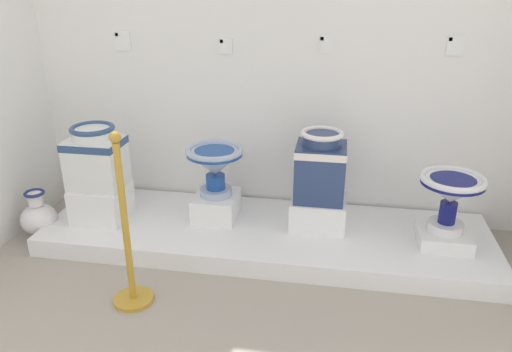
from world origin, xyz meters
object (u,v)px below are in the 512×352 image
Objects in this scene: info_placard_fourth at (455,45)px; decorative_vase_spare at (39,217)px; stanchion_post_near_left at (128,252)px; plinth_block_broad_patterned at (318,211)px; plinth_block_tall_cobalt at (216,206)px; antique_toilet_pale_glazed at (451,191)px; plinth_block_pale_glazed at (444,237)px; info_placard_first at (122,41)px; plinth_block_slender_white at (102,202)px; antique_toilet_slender_white at (96,156)px; antique_toilet_broad_patterned at (321,165)px; info_placard_second at (226,46)px; antique_toilet_tall_cobalt at (215,162)px; info_placard_third at (326,44)px.

info_placard_fourth is 0.37× the size of decorative_vase_spare.
decorative_vase_spare is at bearing 147.74° from stanchion_post_near_left.
plinth_block_tall_cobalt is at bearing -179.66° from plinth_block_broad_patterned.
plinth_block_broad_patterned is at bearing 170.98° from antique_toilet_pale_glazed.
stanchion_post_near_left is at bearing -157.56° from plinth_block_pale_glazed.
stanchion_post_near_left is at bearing -68.89° from info_placard_first.
plinth_block_pale_glazed is at bearing -9.02° from plinth_block_broad_patterned.
stanchion_post_near_left is at bearing -107.59° from plinth_block_tall_cobalt.
antique_toilet_slender_white is (-0.00, 0.00, 0.36)m from plinth_block_slender_white.
plinth_block_tall_cobalt is 0.70× the size of antique_toilet_broad_patterned.
info_placard_first is at bearing 153.81° from plinth_block_tall_cobalt.
plinth_block_pale_glazed is at bearing -18.04° from info_placard_second.
plinth_block_tall_cobalt is 0.75m from plinth_block_broad_patterned.
plinth_block_pale_glazed is at bearing -12.24° from info_placard_first.
plinth_block_slender_white is 0.94× the size of plinth_block_broad_patterned.
antique_toilet_slender_white is 3.04× the size of info_placard_first.
plinth_block_broad_patterned is at bearing -13.98° from info_placard_first.
antique_toilet_tall_cobalt is 1.15m from info_placard_third.
plinth_block_tall_cobalt is at bearing 175.35° from plinth_block_pale_glazed.
info_placard_first is at bearing 167.76° from plinth_block_pale_glazed.
plinth_block_broad_patterned is at bearing 0.34° from plinth_block_tall_cobalt.
plinth_block_broad_patterned is 1.94m from info_placard_first.
plinth_block_slender_white is 3.19× the size of info_placard_second.
info_placard_third is at bearing -180.00° from info_placard_fourth.
info_placard_second reaches higher than plinth_block_pale_glazed.
antique_toilet_broad_patterned is 3.71× the size of info_placard_fourth.
plinth_block_pale_glazed is (1.60, -0.13, -0.38)m from antique_toilet_tall_cobalt.
info_placard_third reaches higher than antique_toilet_broad_patterned.
plinth_block_tall_cobalt is 1.41m from info_placard_third.
info_placard_second reaches higher than antique_toilet_pale_glazed.
antique_toilet_pale_glazed is (1.60, -0.13, 0.30)m from plinth_block_tall_cobalt.
info_placard_fourth is at bearing 0.00° from info_placard_second.
antique_toilet_slender_white is at bearing -168.23° from antique_toilet_tall_cobalt.
info_placard_third reaches higher than antique_toilet_tall_cobalt.
info_placard_first reaches higher than antique_toilet_pale_glazed.
info_placard_second is 1.66m from stanchion_post_near_left.
stanchion_post_near_left reaches higher than plinth_block_tall_cobalt.
antique_toilet_broad_patterned is at bearing 0.34° from plinth_block_tall_cobalt.
plinth_block_tall_cobalt is at bearing 12.78° from decorative_vase_spare.
plinth_block_pale_glazed is 0.32× the size of stanchion_post_near_left.
plinth_block_slender_white is 2.42m from plinth_block_pale_glazed.
info_placard_first is 2.39m from info_placard_fourth.
info_placard_fourth is (1.60, 0.39, 1.15)m from plinth_block_tall_cobalt.
plinth_block_slender_white reaches higher than plinth_block_broad_patterned.
info_placard_second is at bearing 77.15° from stanchion_post_near_left.
antique_toilet_broad_patterned is 4.32× the size of info_placard_second.
antique_toilet_broad_patterned is 1.11m from info_placard_second.
decorative_vase_spare reaches higher than plinth_block_broad_patterned.
plinth_block_tall_cobalt is 0.83× the size of antique_toilet_tall_cobalt.
info_placard_second is (-1.59, 0.52, 1.15)m from plinth_block_pale_glazed.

